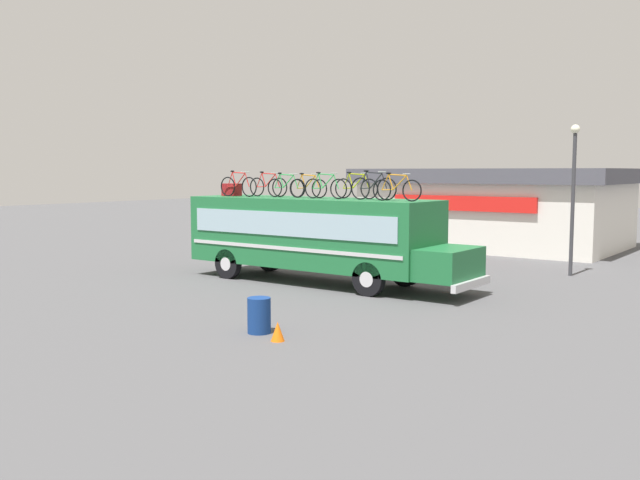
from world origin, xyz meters
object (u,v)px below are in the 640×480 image
at_px(luggage_bag_1, 232,190).
at_px(rooftop_bicycle_7, 373,188).
at_px(rooftop_bicycle_3, 286,187).
at_px(rooftop_bicycle_4, 308,187).
at_px(rooftop_bicycle_6, 356,188).
at_px(trash_bin, 259,315).
at_px(street_lamp, 573,186).
at_px(bus, 317,234).
at_px(rooftop_bicycle_1, 238,186).
at_px(rooftop_bicycle_8, 397,189).
at_px(rooftop_bicycle_5, 325,188).
at_px(traffic_cone, 278,331).
at_px(rooftop_bicycle_2, 268,186).

bearing_deg(luggage_bag_1, rooftop_bicycle_7, -0.64).
distance_m(luggage_bag_1, rooftop_bicycle_3, 2.65).
bearing_deg(rooftop_bicycle_4, rooftop_bicycle_3, -175.83).
distance_m(rooftop_bicycle_6, trash_bin, 8.11).
distance_m(trash_bin, street_lamp, 14.48).
bearing_deg(bus, rooftop_bicycle_1, -172.38).
bearing_deg(rooftop_bicycle_8, rooftop_bicycle_5, 176.23).
height_order(rooftop_bicycle_6, street_lamp, street_lamp).
distance_m(traffic_cone, street_lamp, 14.69).
bearing_deg(rooftop_bicycle_5, trash_bin, -66.43).
bearing_deg(rooftop_bicycle_5, rooftop_bicycle_2, 173.62).
bearing_deg(rooftop_bicycle_7, traffic_cone, -74.81).
relative_size(luggage_bag_1, rooftop_bicycle_1, 0.35).
bearing_deg(rooftop_bicycle_3, rooftop_bicycle_1, -167.63).
height_order(rooftop_bicycle_7, rooftop_bicycle_8, rooftop_bicycle_7).
height_order(luggage_bag_1, traffic_cone, luggage_bag_1).
bearing_deg(luggage_bag_1, rooftop_bicycle_6, 4.36).
distance_m(rooftop_bicycle_3, rooftop_bicycle_7, 3.73).
bearing_deg(rooftop_bicycle_3, rooftop_bicycle_5, -5.23).
distance_m(trash_bin, traffic_cone, 0.96).
bearing_deg(rooftop_bicycle_6, bus, -164.97).
distance_m(rooftop_bicycle_2, rooftop_bicycle_6, 3.72).
bearing_deg(rooftop_bicycle_4, luggage_bag_1, -178.52).
bearing_deg(traffic_cone, bus, 120.68).
xyz_separation_m(bus, rooftop_bicycle_8, (3.39, -0.38, 1.62)).
distance_m(bus, rooftop_bicycle_6, 2.16).
bearing_deg(rooftop_bicycle_4, rooftop_bicycle_7, -3.34).
xyz_separation_m(rooftop_bicycle_2, rooftop_bicycle_4, (1.90, -0.08, -0.02)).
xyz_separation_m(bus, rooftop_bicycle_4, (-0.43, 0.05, 1.61)).
relative_size(rooftop_bicycle_4, traffic_cone, 3.66).
bearing_deg(rooftop_bicycle_8, trash_bin, -89.59).
bearing_deg(rooftop_bicycle_8, rooftop_bicycle_7, 165.47).
relative_size(rooftop_bicycle_8, traffic_cone, 3.90).
relative_size(rooftop_bicycle_2, rooftop_bicycle_8, 1.02).
bearing_deg(traffic_cone, rooftop_bicycle_6, 111.03).
distance_m(rooftop_bicycle_2, traffic_cone, 10.42).
xyz_separation_m(rooftop_bicycle_5, rooftop_bicycle_7, (1.87, 0.07, 0.02)).
distance_m(luggage_bag_1, traffic_cone, 11.41).
bearing_deg(rooftop_bicycle_1, rooftop_bicycle_4, 9.74).
relative_size(rooftop_bicycle_6, traffic_cone, 3.86).
distance_m(rooftop_bicycle_7, trash_bin, 7.48).
xyz_separation_m(bus, traffic_cone, (4.31, -7.27, -1.48)).
bearing_deg(rooftop_bicycle_2, rooftop_bicycle_3, -8.58).
xyz_separation_m(luggage_bag_1, rooftop_bicycle_8, (7.40, -0.34, 0.14)).
xyz_separation_m(rooftop_bicycle_5, traffic_cone, (3.81, -7.08, -3.11)).
bearing_deg(rooftop_bicycle_3, street_lamp, 40.79).
height_order(rooftop_bicycle_3, traffic_cone, rooftop_bicycle_3).
relative_size(rooftop_bicycle_1, trash_bin, 2.08).
bearing_deg(rooftop_bicycle_5, street_lamp, 49.04).
relative_size(rooftop_bicycle_1, street_lamp, 0.32).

